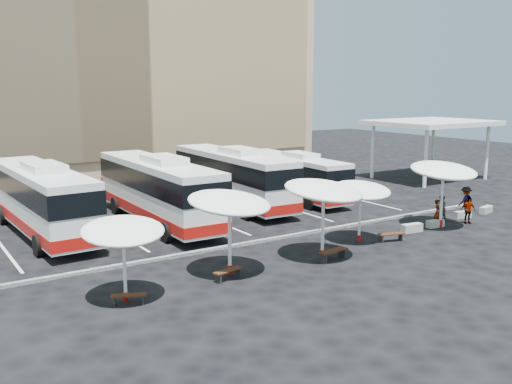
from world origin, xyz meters
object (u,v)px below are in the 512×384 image
wood_bench_3 (391,235)px  conc_bench_1 (435,224)px  wood_bench_2 (333,252)px  conc_bench_2 (463,215)px  conc_bench_3 (486,210)px  passenger_2 (468,210)px  wood_bench_1 (228,272)px  sunshade_2 (324,191)px  sunshade_4 (444,171)px  sunshade_3 (361,190)px  bus_0 (41,197)px  passenger_0 (437,213)px  passenger_1 (441,209)px  bus_3 (293,175)px  wood_bench_0 (129,297)px  sunshade_0 (123,231)px  bus_2 (232,176)px  sunshade_1 (229,203)px  bus_1 (158,188)px  passenger_3 (466,201)px  conc_bench_0 (412,228)px

wood_bench_3 → conc_bench_1: 4.60m
wood_bench_2 → conc_bench_2: wood_bench_2 is taller
conc_bench_3 → passenger_2: (-3.50, -1.18, 0.61)m
passenger_2 → wood_bench_1: bearing=-154.7°
sunshade_2 → passenger_2: (11.91, 0.74, -2.49)m
sunshade_4 → wood_bench_1: size_ratio=3.03×
wood_bench_2 → sunshade_3: bearing=28.0°
bus_0 → conc_bench_3: bearing=-24.0°
passenger_0 → passenger_1: bearing=2.2°
conc_bench_1 → conc_bench_2: conc_bench_1 is taller
bus_3 → conc_bench_2: (5.29, -10.79, -1.59)m
wood_bench_0 → passenger_2: bearing=3.4°
sunshade_2 → conc_bench_2: size_ratio=4.28×
sunshade_3 → wood_bench_3: (1.45, -0.91, -2.45)m
wood_bench_3 → sunshade_3: bearing=147.8°
bus_3 → sunshade_0: size_ratio=3.05×
bus_3 → sunshade_4: sunshade_4 is taller
bus_2 → sunshade_2: bus_2 is taller
sunshade_1 → sunshade_4: sunshade_4 is taller
bus_2 → passenger_0: bus_2 is taller
bus_0 → wood_bench_1: bus_0 is taller
bus_0 → conc_bench_1: bearing=-31.3°
bus_0 → conc_bench_3: 27.61m
wood_bench_1 → wood_bench_2: size_ratio=0.87×
sunshade_0 → wood_bench_0: size_ratio=2.71×
conc_bench_1 → wood_bench_3: bearing=-169.7°
bus_2 → passenger_1: bearing=-51.6°
wood_bench_2 → wood_bench_3: wood_bench_2 is taller
sunshade_4 → passenger_0: sunshade_4 is taller
conc_bench_2 → conc_bench_3: size_ratio=0.97×
bus_1 → bus_3: (11.30, 1.54, -0.34)m
passenger_2 → sunshade_4: bearing=-166.0°
bus_2 → wood_bench_1: (-8.04, -13.18, -1.77)m
passenger_2 → passenger_3: (1.80, 1.53, 0.11)m
wood_bench_3 → passenger_2: passenger_2 is taller
passenger_1 → bus_2: bearing=-39.0°
wood_bench_3 → conc_bench_3: wood_bench_3 is taller
sunshade_1 → wood_bench_3: (9.95, -0.04, -2.87)m
bus_1 → conc_bench_3: bearing=-24.9°
sunshade_0 → passenger_3: bearing=5.8°
sunshade_3 → sunshade_4: bearing=-2.2°
wood_bench_2 → conc_bench_2: bearing=10.5°
wood_bench_2 → passenger_0: bearing=10.9°
sunshade_3 → passenger_3: bearing=5.5°
bus_1 → sunshade_3: (7.23, -9.82, 0.65)m
passenger_3 → conc_bench_0: bearing=10.9°
bus_0 → wood_bench_3: bus_0 is taller
conc_bench_3 → passenger_2: passenger_2 is taller
bus_1 → bus_3: bearing=8.6°
bus_1 → bus_2: 6.65m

